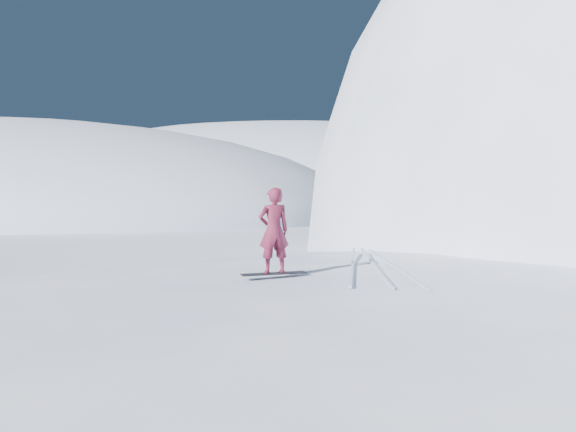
% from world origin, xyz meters
% --- Properties ---
extents(near_ridge, '(36.00, 28.00, 4.80)m').
position_xyz_m(near_ridge, '(1.00, 3.00, 0.00)').
color(near_ridge, white).
rests_on(near_ridge, ground).
extents(far_ridge_c, '(140.00, 90.00, 36.00)m').
position_xyz_m(far_ridge_c, '(-40.00, 110.00, 0.00)').
color(far_ridge_c, white).
rests_on(far_ridge_c, ground).
extents(wind_bumps, '(16.00, 14.40, 1.00)m').
position_xyz_m(wind_bumps, '(-0.56, 2.12, 0.00)').
color(wind_bumps, white).
rests_on(wind_bumps, ground).
extents(snowboard, '(1.23, 0.95, 0.02)m').
position_xyz_m(snowboard, '(-3.33, 2.23, 2.41)').
color(snowboard, black).
rests_on(snowboard, near_ridge).
extents(snowboarder, '(0.74, 0.68, 1.69)m').
position_xyz_m(snowboarder, '(-3.33, 2.23, 3.27)').
color(snowboarder, maroon).
rests_on(snowboarder, snowboard).
extents(board_tracks, '(2.31, 5.94, 0.04)m').
position_xyz_m(board_tracks, '(-1.65, 4.20, 2.42)').
color(board_tracks, silver).
rests_on(board_tracks, ground).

